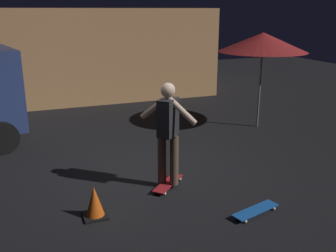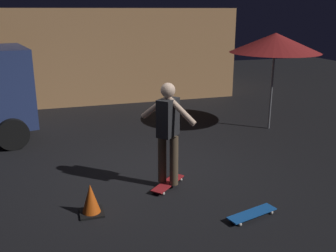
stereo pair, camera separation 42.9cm
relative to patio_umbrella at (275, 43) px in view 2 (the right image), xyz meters
name	(u,v)px [view 2 (the right image)]	position (x,y,z in m)	size (l,w,h in m)	color
ground_plane	(151,175)	(-3.46, -1.84, -2.07)	(28.00, 28.00, 0.00)	black
low_building	(86,51)	(-3.82, 5.84, -0.65)	(9.18, 4.47, 2.85)	tan
patio_umbrella	(275,43)	(0.00, 0.00, 0.00)	(2.10, 2.10, 2.30)	slate
skateboard_ridden	(168,183)	(-3.31, -2.39, -2.02)	(0.70, 0.68, 0.07)	#AD1E23
skateboard_spare	(252,214)	(-2.46, -3.67, -2.02)	(0.81, 0.40, 0.07)	#1959B2
skater	(168,127)	(-3.31, -2.39, -1.04)	(0.74, 0.77, 1.67)	brown
traffic_cone	(91,200)	(-4.62, -2.91, -1.86)	(0.34, 0.34, 0.46)	black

